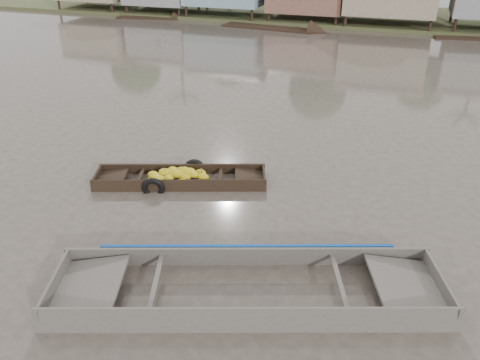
% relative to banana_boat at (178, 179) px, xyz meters
% --- Properties ---
extents(ground, '(120.00, 120.00, 0.00)m').
position_rel_banana_boat_xyz_m(ground, '(2.24, -1.72, -0.12)').
color(ground, '#463F36').
rests_on(ground, ground).
extents(banana_boat, '(5.25, 2.79, 0.71)m').
position_rel_banana_boat_xyz_m(banana_boat, '(0.00, 0.00, 0.00)').
color(banana_boat, black).
rests_on(banana_boat, ground).
extents(viewer_boat, '(8.39, 4.58, 0.65)m').
position_rel_banana_boat_xyz_m(viewer_boat, '(3.48, -4.01, -0.05)').
color(viewer_boat, '#47403C').
rests_on(viewer_boat, ground).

